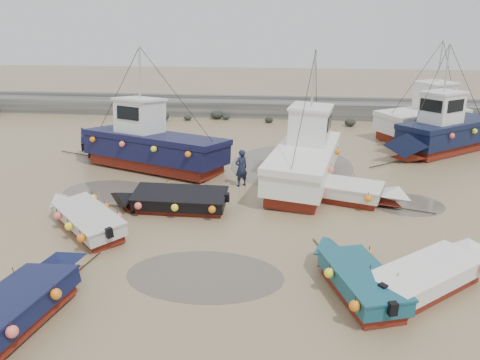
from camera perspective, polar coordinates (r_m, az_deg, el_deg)
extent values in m
plane|color=#8E7853|center=(17.39, 3.28, -6.85)|extent=(120.00, 120.00, 0.00)
cube|color=slate|center=(38.26, 5.14, 8.59)|extent=(60.00, 2.20, 1.20)
cube|color=slate|center=(39.33, 5.22, 9.95)|extent=(60.00, 0.60, 0.25)
ellipsoid|color=black|center=(35.67, 13.28, 6.87)|extent=(0.84, 0.86, 0.51)
ellipsoid|color=black|center=(37.56, 17.14, 7.22)|extent=(0.98, 1.07, 0.72)
ellipsoid|color=black|center=(38.34, 26.82, 6.12)|extent=(0.78, 0.90, 0.59)
ellipsoid|color=black|center=(37.25, -2.83, 7.95)|extent=(0.99, 0.80, 0.58)
ellipsoid|color=black|center=(37.92, 23.89, 6.29)|extent=(0.54, 0.46, 0.30)
ellipsoid|color=black|center=(37.43, 20.13, 6.65)|extent=(0.61, 0.47, 0.46)
ellipsoid|color=black|center=(36.97, -1.69, 7.68)|extent=(0.61, 0.53, 0.32)
ellipsoid|color=black|center=(38.35, 21.83, 6.76)|extent=(0.67, 0.55, 0.43)
ellipsoid|color=black|center=(37.03, -9.44, 7.71)|extent=(1.09, 0.88, 0.72)
ellipsoid|color=black|center=(36.89, -6.39, 7.56)|extent=(0.65, 0.60, 0.37)
ellipsoid|color=black|center=(36.81, 20.01, 6.62)|extent=(0.88, 0.64, 0.62)
ellipsoid|color=black|center=(36.01, 3.55, 7.35)|extent=(0.64, 0.62, 0.48)
ellipsoid|color=black|center=(37.47, 17.22, 6.95)|extent=(0.55, 0.45, 0.29)
cylinder|color=#574D44|center=(14.96, -4.31, -11.51)|extent=(4.98, 4.98, 0.01)
cylinder|color=#574D44|center=(21.44, 19.67, -2.80)|extent=(3.15, 3.15, 0.01)
cylinder|color=#574D44|center=(22.57, -15.88, -1.29)|extent=(4.09, 4.09, 0.01)
cylinder|color=#574D44|center=(25.71, 6.30, 1.86)|extent=(6.64, 6.64, 0.01)
cube|color=maroon|center=(18.51, -17.76, -5.60)|extent=(3.31, 3.33, 0.30)
cube|color=beige|center=(18.36, -17.87, -4.54)|extent=(3.64, 3.66, 0.45)
pyramid|color=beige|center=(20.19, -20.30, -1.27)|extent=(1.49, 1.48, 0.90)
cube|color=brown|center=(18.30, -17.93, -4.06)|extent=(3.02, 3.04, 0.10)
cube|color=beige|center=(18.27, -17.96, -3.81)|extent=(3.74, 3.76, 0.07)
cube|color=black|center=(16.60, -15.46, -6.22)|extent=(0.28, 0.28, 0.35)
cylinder|color=black|center=(21.34, -20.82, -2.96)|extent=(1.43, 1.45, 0.04)
sphere|color=orange|center=(16.78, -18.64, -6.53)|extent=(0.30, 0.30, 0.30)
sphere|color=orange|center=(17.81, -14.42, -4.57)|extent=(0.30, 0.30, 0.30)
sphere|color=orange|center=(17.83, -20.00, -5.14)|extent=(0.30, 0.30, 0.30)
sphere|color=orange|center=(18.84, -15.94, -3.37)|extent=(0.30, 0.30, 0.30)
sphere|color=orange|center=(18.90, -21.19, -3.91)|extent=(0.30, 0.30, 0.30)
sphere|color=orange|center=(19.89, -17.29, -2.30)|extent=(0.30, 0.30, 0.30)
cube|color=maroon|center=(13.89, -26.42, -15.70)|extent=(2.12, 3.98, 0.30)
cube|color=#0F1437|center=(13.69, -26.66, -14.40)|extent=(2.43, 4.29, 0.45)
pyramid|color=#0F1437|center=(15.00, -20.95, -8.52)|extent=(1.88, 1.00, 0.90)
cube|color=brown|center=(13.60, -26.77, -13.82)|extent=(1.97, 3.60, 0.10)
cube|color=#0F1437|center=(13.56, -26.83, -13.50)|extent=(2.52, 4.40, 0.07)
cylinder|color=black|center=(16.11, -18.55, -10.05)|extent=(0.37, 1.98, 0.04)
sphere|color=orange|center=(12.54, -25.62, -16.93)|extent=(0.30, 0.30, 0.30)
sphere|color=orange|center=(13.54, -21.15, -13.41)|extent=(0.30, 0.30, 0.30)
sphere|color=orange|center=(15.25, -25.61, -10.20)|extent=(0.30, 0.30, 0.30)
cube|color=maroon|center=(14.25, 14.49, -13.17)|extent=(2.10, 3.16, 0.30)
cube|color=#144C5B|center=(14.05, 14.61, -11.88)|extent=(2.37, 3.43, 0.45)
pyramid|color=#144C5B|center=(15.34, 11.56, -6.93)|extent=(1.59, 1.14, 0.90)
cube|color=brown|center=(13.97, 14.67, -11.30)|extent=(1.94, 2.86, 0.10)
cube|color=#144C5B|center=(13.93, 14.70, -10.98)|extent=(2.45, 3.51, 0.07)
cube|color=black|center=(12.77, 18.05, -14.77)|extent=(0.27, 0.24, 0.35)
cylinder|color=black|center=(16.45, 10.16, -8.64)|extent=(0.68, 1.91, 0.04)
sphere|color=orange|center=(12.73, 13.75, -14.82)|extent=(0.30, 0.30, 0.30)
sphere|color=orange|center=(14.07, 18.53, -11.76)|extent=(0.30, 0.30, 0.30)
sphere|color=orange|center=(13.99, 10.76, -11.21)|extent=(0.30, 0.30, 0.30)
sphere|color=orange|center=(15.31, 15.38, -8.76)|extent=(0.30, 0.30, 0.30)
cube|color=maroon|center=(15.12, 21.65, -11.98)|extent=(3.47, 3.20, 0.30)
cube|color=white|center=(14.93, 21.83, -10.74)|extent=(3.81, 3.53, 0.45)
pyramid|color=white|center=(16.47, 26.52, -6.80)|extent=(1.48, 1.58, 0.90)
cube|color=brown|center=(14.86, 21.91, -10.19)|extent=(3.16, 2.92, 0.10)
cube|color=white|center=(14.81, 21.96, -9.88)|extent=(3.91, 3.63, 0.07)
cube|color=black|center=(13.44, 16.99, -12.80)|extent=(0.28, 0.28, 0.35)
sphere|color=orange|center=(14.24, 15.54, -11.03)|extent=(0.30, 0.30, 0.30)
cube|color=maroon|center=(19.69, -7.22, -3.26)|extent=(3.54, 1.32, 0.30)
cube|color=black|center=(19.55, -7.26, -2.25)|extent=(3.80, 1.54, 0.45)
pyramid|color=black|center=(20.05, -13.53, -0.72)|extent=(0.73, 1.50, 0.90)
cube|color=brown|center=(19.49, -7.28, -1.80)|extent=(3.19, 1.24, 0.10)
cube|color=black|center=(19.46, -7.30, -1.55)|extent=(3.88, 1.60, 0.07)
cube|color=black|center=(19.11, -1.54, -2.05)|extent=(0.18, 0.22, 0.35)
cylinder|color=black|center=(20.72, -15.72, -3.06)|extent=(2.00, 0.07, 0.04)
sphere|color=orange|center=(18.42, -3.39, -3.15)|extent=(0.30, 0.30, 0.30)
sphere|color=orange|center=(20.14, -4.61, -1.18)|extent=(0.30, 0.30, 0.30)
sphere|color=orange|center=(18.74, -7.91, -2.91)|extent=(0.30, 0.30, 0.30)
sphere|color=orange|center=(20.48, -8.73, -0.99)|extent=(0.30, 0.30, 0.30)
sphere|color=orange|center=(19.17, -12.26, -2.66)|extent=(0.30, 0.30, 0.30)
cube|color=maroon|center=(21.10, 11.78, -1.97)|extent=(3.69, 2.42, 0.30)
cube|color=silver|center=(20.97, 11.85, -1.01)|extent=(4.00, 2.73, 0.45)
pyramid|color=silver|center=(20.51, 17.87, -0.67)|extent=(1.20, 1.82, 0.90)
cube|color=brown|center=(20.91, 11.88, -0.59)|extent=(3.34, 2.23, 0.10)
cube|color=silver|center=(20.88, 11.90, -0.35)|extent=(4.10, 2.82, 0.07)
cube|color=black|center=(21.36, 6.89, 0.15)|extent=(0.24, 0.26, 0.35)
cylinder|color=black|center=(20.78, 20.08, -3.47)|extent=(1.91, 0.66, 0.04)
sphere|color=orange|center=(22.13, 8.77, 0.56)|extent=(0.30, 0.30, 0.30)
sphere|color=orange|center=(20.15, 9.91, -1.41)|extent=(0.30, 0.30, 0.30)
sphere|color=orange|center=(21.74, 13.69, -0.12)|extent=(0.30, 0.30, 0.30)
sphere|color=orange|center=(19.81, 15.34, -2.19)|extent=(0.30, 0.30, 0.30)
cube|color=maroon|center=(25.21, -10.27, 1.96)|extent=(7.40, 4.71, 0.55)
cube|color=#101134|center=(25.00, -10.37, 3.60)|extent=(8.03, 5.27, 0.95)
pyramid|color=#101134|center=(27.67, -17.62, 6.01)|extent=(2.31, 3.01, 1.40)
cube|color=brown|center=(24.87, -10.44, 4.74)|extent=(7.83, 5.11, 0.08)
cube|color=#101134|center=(24.83, -10.46, 5.05)|extent=(8.21, 5.39, 0.30)
cube|color=white|center=(25.26, -12.46, 7.42)|extent=(2.55, 2.48, 1.70)
cube|color=white|center=(25.10, -12.61, 9.45)|extent=(2.75, 2.68, 0.12)
cube|color=black|center=(25.88, -14.25, 8.13)|extent=(0.63, 1.50, 0.68)
cylinder|color=#B7B7B2|center=(24.91, -12.84, 12.53)|extent=(0.10, 0.10, 2.60)
cylinder|color=black|center=(28.90, -18.92, 2.93)|extent=(2.81, 1.15, 0.05)
sphere|color=#FF685D|center=(22.05, -6.54, 2.63)|extent=(0.30, 0.30, 0.30)
sphere|color=#FF685D|center=(24.92, -4.70, 4.65)|extent=(0.30, 0.30, 0.30)
sphere|color=#FF685D|center=(23.20, -10.66, 3.27)|extent=(0.30, 0.30, 0.30)
sphere|color=#FF685D|center=(26.03, -8.45, 5.14)|extent=(0.30, 0.30, 0.30)
sphere|color=#FF685D|center=(24.47, -14.37, 3.83)|extent=(0.30, 0.30, 0.30)
sphere|color=#FF685D|center=(27.24, -11.89, 5.56)|extent=(0.30, 0.30, 0.30)
sphere|color=#FF685D|center=(25.83, -17.71, 4.31)|extent=(0.30, 0.30, 0.30)
cube|color=maroon|center=(22.58, 7.62, 0.05)|extent=(3.39, 7.21, 0.55)
cube|color=white|center=(22.35, 7.71, 1.86)|extent=(3.86, 7.78, 0.95)
pyramid|color=white|center=(26.25, 9.31, 5.99)|extent=(2.76, 1.86, 1.40)
cube|color=brown|center=(22.20, 7.77, 3.13)|extent=(3.72, 7.59, 0.08)
cube|color=white|center=(22.16, 7.78, 3.48)|extent=(3.94, 7.95, 0.30)
cube|color=white|center=(22.90, 8.31, 6.47)|extent=(2.12, 2.29, 1.70)
cube|color=white|center=(22.72, 8.42, 8.71)|extent=(2.29, 2.47, 0.12)
cube|color=black|center=(23.83, 8.72, 7.58)|extent=(1.50, 0.32, 0.68)
cylinder|color=#B7B7B2|center=(22.51, 8.59, 12.11)|extent=(0.10, 0.10, 2.60)
cylinder|color=black|center=(27.79, 9.46, 3.10)|extent=(0.59, 2.96, 0.05)
sphere|color=#FF685D|center=(19.74, 2.35, 0.75)|extent=(0.30, 0.30, 0.30)
sphere|color=#FF685D|center=(20.68, 10.88, 1.28)|extent=(0.30, 0.30, 0.30)
sphere|color=#FF685D|center=(22.49, 4.24, 3.04)|extent=(0.30, 0.30, 0.30)
sphere|color=#FF685D|center=(23.50, 11.69, 3.41)|extent=(0.30, 0.30, 0.30)
sphere|color=#FF685D|center=(25.29, 5.72, 4.83)|extent=(0.30, 0.30, 0.30)
cube|color=maroon|center=(30.70, 23.85, 3.72)|extent=(6.08, 5.38, 0.55)
cube|color=black|center=(30.53, 24.04, 5.07)|extent=(6.66, 5.94, 0.95)
pyramid|color=black|center=(27.34, 19.59, 5.65)|extent=(2.59, 2.76, 1.40)
cube|color=brown|center=(30.43, 24.17, 6.01)|extent=(6.48, 5.77, 0.08)
cube|color=black|center=(30.40, 24.20, 6.27)|extent=(6.81, 6.07, 0.30)
cube|color=white|center=(29.49, 23.45, 7.95)|extent=(2.60, 2.55, 1.70)
cube|color=white|center=(29.35, 23.69, 9.68)|extent=(2.81, 2.75, 0.12)
cube|color=black|center=(28.62, 22.32, 8.32)|extent=(0.91, 1.15, 0.68)
cylinder|color=#B7B7B2|center=(29.19, 24.05, 12.30)|extent=(0.10, 0.10, 2.60)
cylinder|color=black|center=(26.94, 17.70, 1.92)|extent=(2.39, 1.89, 0.05)
sphere|color=#FF685D|center=(32.45, 23.84, 6.51)|extent=(0.30, 0.30, 0.30)
sphere|color=#FF685D|center=(30.20, 26.72, 5.24)|extent=(0.30, 0.30, 0.30)
sphere|color=#FF685D|center=(30.77, 21.58, 6.18)|extent=(0.30, 0.30, 0.30)
sphere|color=#FF685D|center=(28.47, 24.46, 4.82)|extent=(0.30, 0.30, 0.30)
sphere|color=#FF685D|center=(29.15, 19.06, 5.80)|extent=(0.30, 0.30, 0.30)
cube|color=maroon|center=(33.58, 21.10, 5.30)|extent=(6.00, 5.03, 0.55)
cube|color=silver|center=(33.42, 21.25, 6.54)|extent=(6.57, 5.58, 0.95)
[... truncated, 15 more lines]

